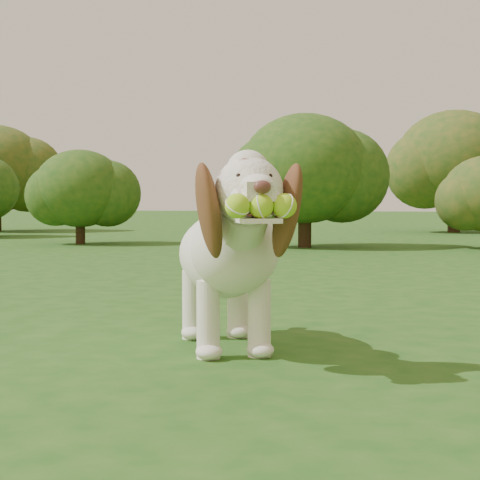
# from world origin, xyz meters

# --- Properties ---
(ground) EXTENTS (80.00, 80.00, 0.00)m
(ground) POSITION_xyz_m (0.00, 0.00, 0.00)
(ground) COLOR #1B4C15
(ground) RESTS_ON ground
(dog) EXTENTS (0.84, 1.33, 0.90)m
(dog) POSITION_xyz_m (-0.34, 0.52, 0.48)
(dog) COLOR white
(dog) RESTS_ON ground
(shrub_a) EXTENTS (1.40, 1.40, 1.45)m
(shrub_a) POSITION_xyz_m (-4.51, 8.42, 0.85)
(shrub_a) COLOR #382314
(shrub_a) RESTS_ON ground
(shrub_b) EXTENTS (1.85, 1.85, 1.91)m
(shrub_b) POSITION_xyz_m (-1.04, 8.36, 1.13)
(shrub_b) COLOR #382314
(shrub_b) RESTS_ON ground
(shrub_i) EXTENTS (2.42, 2.42, 2.50)m
(shrub_i) POSITION_xyz_m (1.28, 13.96, 1.47)
(shrub_i) COLOR #382314
(shrub_i) RESTS_ON ground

